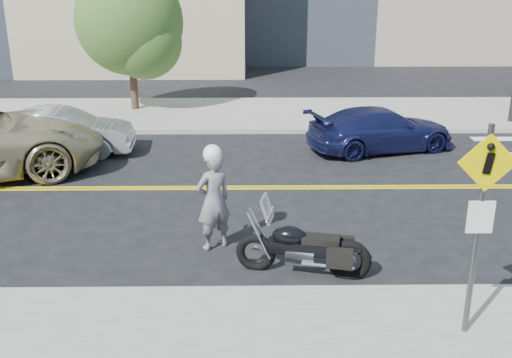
{
  "coord_description": "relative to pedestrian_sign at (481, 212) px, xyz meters",
  "views": [
    {
      "loc": [
        1.15,
        -13.53,
        4.97
      ],
      "look_at": [
        1.3,
        -2.78,
        1.2
      ],
      "focal_mm": 42.0,
      "sensor_mm": 36.0,
      "label": 1
    }
  ],
  "objects": [
    {
      "name": "ground_plane",
      "position": [
        -4.2,
        6.31,
        -1.96
      ],
      "size": [
        120.0,
        120.0,
        0.0
      ],
      "primitive_type": "plane",
      "color": "black",
      "rests_on": "ground"
    },
    {
      "name": "sidewalk_far",
      "position": [
        -4.2,
        13.81,
        -1.89
      ],
      "size": [
        60.0,
        5.0,
        0.15
      ],
      "primitive_type": "cube",
      "color": "#9E9B91",
      "rests_on": "ground_plane"
    },
    {
      "name": "pedestrian_sign",
      "position": [
        0.0,
        0.0,
        0.0
      ],
      "size": [
        0.78,
        0.08,
        3.0
      ],
      "color": "#4C4C51",
      "rests_on": "sidewalk_near"
    },
    {
      "name": "motorcyclist",
      "position": [
        -3.69,
        3.05,
        -0.95
      ],
      "size": [
        0.83,
        0.75,
        2.02
      ],
      "rotation": [
        0.0,
        0.0,
        3.7
      ],
      "color": "#B0B1B5",
      "rests_on": "ground"
    },
    {
      "name": "motorcycle",
      "position": [
        -2.12,
        2.01,
        -1.28
      ],
      "size": [
        2.34,
        1.13,
        1.37
      ],
      "primitive_type": null,
      "rotation": [
        0.0,
        0.0,
        -0.21
      ],
      "color": "black",
      "rests_on": "ground"
    },
    {
      "name": "parked_car_silver",
      "position": [
        -8.29,
        9.18,
        -1.31
      ],
      "size": [
        4.04,
        1.64,
        1.3
      ],
      "primitive_type": "imported",
      "rotation": [
        0.0,
        0.0,
        1.64
      ],
      "color": "#B6BABE",
      "rests_on": "ground"
    },
    {
      "name": "parked_car_blue",
      "position": [
        0.77,
        9.45,
        -1.34
      ],
      "size": [
        4.62,
        2.92,
        1.25
      ],
      "primitive_type": "imported",
      "rotation": [
        0.0,
        0.0,
        1.87
      ],
      "color": "navy",
      "rests_on": "ground"
    },
    {
      "name": "tree_far_a",
      "position": [
        -7.19,
        14.43,
        1.3
      ],
      "size": [
        3.77,
        3.77,
        5.16
      ],
      "rotation": [
        0.0,
        0.0,
        0.25
      ],
      "color": "#382619",
      "rests_on": "ground"
    }
  ]
}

